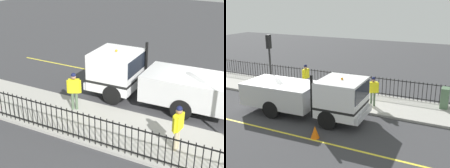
% 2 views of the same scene
% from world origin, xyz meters
% --- Properties ---
extents(ground_plane, '(60.02, 60.02, 0.00)m').
position_xyz_m(ground_plane, '(0.00, 0.00, 0.00)').
color(ground_plane, '#38383A').
rests_on(ground_plane, ground).
extents(sidewalk_slab, '(3.20, 27.28, 0.13)m').
position_xyz_m(sidewalk_slab, '(3.02, 0.00, 0.06)').
color(sidewalk_slab, '#A3A099').
rests_on(sidewalk_slab, ground).
extents(lane_marking, '(0.12, 24.55, 0.01)m').
position_xyz_m(lane_marking, '(-2.40, 0.00, 0.00)').
color(lane_marking, yellow).
rests_on(lane_marking, ground).
extents(work_truck, '(2.52, 6.96, 2.62)m').
position_xyz_m(work_truck, '(-0.13, -2.70, 1.25)').
color(work_truck, white).
rests_on(work_truck, ground).
extents(worker_standing, '(0.43, 0.58, 1.76)m').
position_xyz_m(worker_standing, '(2.44, -5.16, 1.20)').
color(worker_standing, yellow).
rests_on(worker_standing, sidewalk_slab).
extents(pedestrian_distant, '(0.65, 0.29, 1.78)m').
position_xyz_m(pedestrian_distant, '(3.35, -0.08, 1.22)').
color(pedestrian_distant, yellow).
rests_on(pedestrian_distant, sidewalk_slab).
extents(iron_fence, '(0.04, 23.22, 1.22)m').
position_xyz_m(iron_fence, '(4.47, 0.00, 0.74)').
color(iron_fence, black).
rests_on(iron_fence, sidewalk_slab).
extents(traffic_cone, '(0.41, 0.41, 0.58)m').
position_xyz_m(traffic_cone, '(-2.17, -4.00, 0.29)').
color(traffic_cone, orange).
rests_on(traffic_cone, ground).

